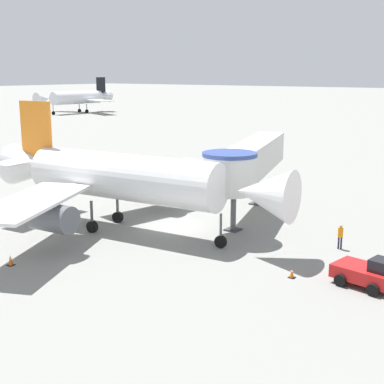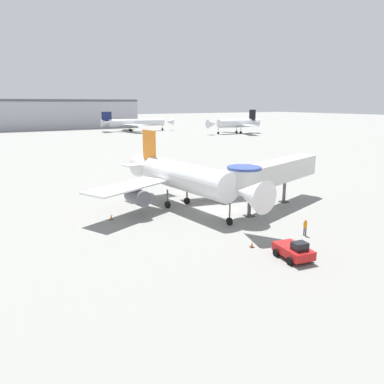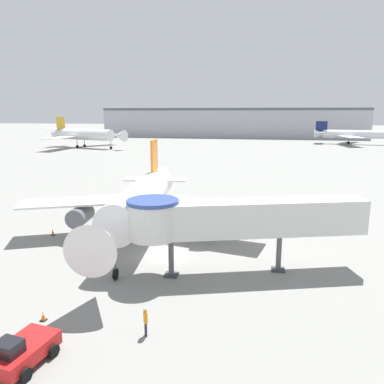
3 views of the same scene
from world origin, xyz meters
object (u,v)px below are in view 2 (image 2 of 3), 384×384
(main_airplane, at_px, (184,178))
(traffic_cone_port_wing, at_px, (111,217))
(jet_bridge, at_px, (271,173))
(ground_crew_marshaller, at_px, (305,226))
(background_jet_black_tail, at_px, (236,123))
(pushback_tug_red, at_px, (294,251))
(traffic_cone_near_nose, at_px, (252,244))
(background_jet_navy_tail, at_px, (135,123))

(main_airplane, height_order, traffic_cone_port_wing, main_airplane)
(jet_bridge, relative_size, ground_crew_marshaller, 10.57)
(traffic_cone_port_wing, relative_size, background_jet_black_tail, 0.03)
(jet_bridge, height_order, pushback_tug_red, jet_bridge)
(main_airplane, distance_m, background_jet_black_tail, 126.46)
(main_airplane, bearing_deg, traffic_cone_near_nose, -100.75)
(main_airplane, distance_m, traffic_cone_near_nose, 15.95)
(ground_crew_marshaller, height_order, background_jet_black_tail, background_jet_black_tail)
(main_airplane, relative_size, pushback_tug_red, 6.74)
(main_airplane, distance_m, traffic_cone_port_wing, 10.71)
(jet_bridge, height_order, traffic_cone_port_wing, jet_bridge)
(ground_crew_marshaller, relative_size, background_jet_black_tail, 0.07)
(jet_bridge, height_order, ground_crew_marshaller, jet_bridge)
(pushback_tug_red, xyz_separation_m, traffic_cone_near_nose, (-1.37, 4.13, -0.50))
(jet_bridge, relative_size, traffic_cone_port_wing, 26.46)
(main_airplane, distance_m, ground_crew_marshaller, 17.05)
(jet_bridge, xyz_separation_m, background_jet_navy_tail, (39.85, 139.35, -0.50))
(main_airplane, xyz_separation_m, pushback_tug_red, (0.08, -19.55, -3.36))
(main_airplane, bearing_deg, ground_crew_marshaller, -76.22)
(ground_crew_marshaller, bearing_deg, background_jet_black_tail, -62.39)
(traffic_cone_near_nose, relative_size, traffic_cone_port_wing, 0.90)
(traffic_cone_near_nose, bearing_deg, background_jet_black_tail, 52.84)
(pushback_tug_red, relative_size, traffic_cone_near_nose, 6.15)
(main_airplane, bearing_deg, background_jet_black_tail, 43.11)
(main_airplane, height_order, ground_crew_marshaller, main_airplane)
(jet_bridge, distance_m, traffic_cone_port_wing, 21.13)
(main_airplane, xyz_separation_m, jet_bridge, (9.77, -5.83, 0.55))
(ground_crew_marshaller, bearing_deg, pushback_tug_red, 96.41)
(jet_bridge, bearing_deg, pushback_tug_red, -142.68)
(ground_crew_marshaller, bearing_deg, background_jet_navy_tail, -44.07)
(jet_bridge, distance_m, ground_crew_marshaller, 11.37)
(main_airplane, xyz_separation_m, ground_crew_marshaller, (5.66, -15.77, -3.13))
(ground_crew_marshaller, height_order, background_jet_navy_tail, background_jet_navy_tail)
(traffic_cone_near_nose, bearing_deg, background_jet_navy_tail, 71.13)
(main_airplane, height_order, pushback_tug_red, main_airplane)
(traffic_cone_near_nose, bearing_deg, ground_crew_marshaller, -2.93)
(jet_bridge, relative_size, traffic_cone_near_nose, 29.48)
(jet_bridge, distance_m, pushback_tug_red, 17.24)
(traffic_cone_near_nose, xyz_separation_m, background_jet_navy_tail, (50.91, 148.95, 3.91))
(background_jet_navy_tail, bearing_deg, pushback_tug_red, 171.90)
(main_airplane, distance_m, jet_bridge, 11.39)
(background_jet_navy_tail, bearing_deg, jet_bridge, 173.88)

